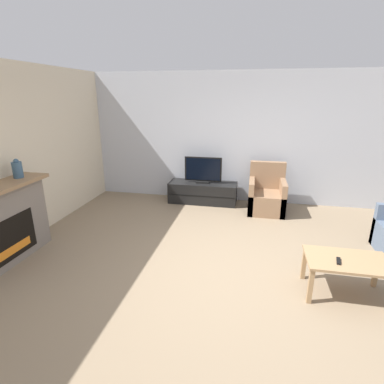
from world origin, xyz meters
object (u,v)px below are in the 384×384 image
(mantel_vase_right, at_px, (17,169))
(remote, at_px, (339,261))
(tv, at_px, (203,171))
(coffee_table, at_px, (347,265))
(armchair, at_px, (266,196))
(tv_stand, at_px, (203,192))

(mantel_vase_right, height_order, remote, mantel_vase_right)
(mantel_vase_right, height_order, tv, mantel_vase_right)
(tv, xyz_separation_m, coffee_table, (2.13, -2.79, -0.31))
(mantel_vase_right, xyz_separation_m, armchair, (3.56, 2.28, -0.92))
(tv, relative_size, remote, 5.06)
(tv, height_order, remote, tv)
(remote, bearing_deg, tv, 136.77)
(coffee_table, height_order, remote, remote)
(tv_stand, relative_size, remote, 9.28)
(mantel_vase_right, bearing_deg, armchair, 32.65)
(armchair, relative_size, coffee_table, 1.05)
(mantel_vase_right, bearing_deg, tv, 48.36)
(tv_stand, bearing_deg, coffee_table, -52.70)
(mantel_vase_right, relative_size, remote, 1.77)
(tv, distance_m, coffee_table, 3.53)
(armchair, distance_m, remote, 2.72)
(armchair, bearing_deg, tv, 169.79)
(armchair, height_order, coffee_table, armchair)
(armchair, bearing_deg, coffee_table, -72.45)
(tv_stand, distance_m, remote, 3.51)
(tv_stand, relative_size, tv, 1.83)
(remote, bearing_deg, coffee_table, 41.77)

